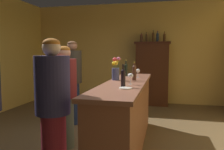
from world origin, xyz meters
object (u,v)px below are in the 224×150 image
at_px(display_bottle_midright, 158,37).
at_px(wine_glass_front, 138,71).
at_px(wine_bottle_merlot, 126,69).
at_px(flower_arrangement, 116,70).
at_px(display_bottle_left, 141,38).
at_px(patron_in_navy, 73,79).
at_px(display_bottle_center, 153,37).
at_px(patron_by_cabinet, 65,93).
at_px(cheese_plate, 126,88).
at_px(bar_counter, 126,115).
at_px(wine_bottle_syrah, 134,72).
at_px(display_cabinet, 152,72).
at_px(display_bottle_right, 164,37).
at_px(wine_bottle_chardonnay, 123,77).
at_px(wine_glass_mid, 131,76).
at_px(patron_redhead, 53,108).
at_px(display_bottle_midleft, 147,37).

bearing_deg(display_bottle_midright, wine_glass_front, -96.03).
relative_size(wine_bottle_merlot, flower_arrangement, 0.82).
relative_size(flower_arrangement, display_bottle_left, 1.36).
xyz_separation_m(wine_bottle_merlot, patron_in_navy, (-1.15, 0.12, -0.23)).
height_order(display_bottle_center, patron_by_cabinet, display_bottle_center).
bearing_deg(cheese_plate, patron_in_navy, 130.42).
xyz_separation_m(bar_counter, display_bottle_center, (0.25, 3.15, 1.43)).
relative_size(wine_bottle_syrah, display_bottle_center, 0.93).
bearing_deg(display_cabinet, wine_bottle_syrah, -92.70).
bearing_deg(wine_bottle_merlot, display_bottle_right, 72.89).
bearing_deg(patron_by_cabinet, patron_in_navy, 111.17).
relative_size(wine_bottle_chardonnay, display_bottle_midright, 0.97).
bearing_deg(display_bottle_right, wine_glass_mid, -97.50).
xyz_separation_m(cheese_plate, display_bottle_center, (0.14, 3.80, 0.90)).
height_order(wine_glass_front, display_bottle_left, display_bottle_left).
bearing_deg(display_bottle_midright, patron_redhead, -102.71).
xyz_separation_m(cheese_plate, patron_in_navy, (-1.40, 1.64, -0.11)).
xyz_separation_m(wine_glass_mid, patron_in_navy, (-1.40, 1.25, -0.22)).
distance_m(wine_bottle_syrah, cheese_plate, 0.87).
relative_size(bar_counter, wine_glass_mid, 17.76).
height_order(wine_bottle_syrah, patron_in_navy, patron_in_navy).
bearing_deg(bar_counter, wine_bottle_syrah, 65.37).
xyz_separation_m(display_cabinet, wine_bottle_chardonnay, (-0.19, -3.67, 0.25)).
relative_size(display_cabinet, cheese_plate, 10.97).
xyz_separation_m(wine_glass_front, patron_in_navy, (-1.40, 0.34, -0.22)).
bearing_deg(wine_glass_mid, bar_counter, 112.62).
height_order(cheese_plate, display_bottle_right, display_bottle_right).
bearing_deg(display_bottle_center, display_bottle_left, 180.00).
bearing_deg(patron_by_cabinet, display_bottle_left, 79.80).
xyz_separation_m(wine_glass_mid, flower_arrangement, (-0.31, 0.45, 0.05)).
xyz_separation_m(display_bottle_midright, display_bottle_right, (0.19, 0.00, -0.01)).
height_order(wine_bottle_syrah, display_bottle_left, display_bottle_left).
bearing_deg(display_bottle_midright, bar_counter, -96.72).
bearing_deg(wine_glass_mid, display_cabinet, 87.84).
bearing_deg(flower_arrangement, wine_glass_front, 56.59).
distance_m(bar_counter, patron_in_navy, 1.68).
relative_size(display_bottle_midleft, display_bottle_right, 0.99).
bearing_deg(patron_in_navy, flower_arrangement, 13.06).
bearing_deg(bar_counter, display_bottle_midright, 83.28).
xyz_separation_m(cheese_plate, display_bottle_midright, (0.27, 3.80, 0.89)).
bearing_deg(display_bottle_midright, wine_bottle_chardonnay, -95.03).
relative_size(cheese_plate, patron_by_cabinet, 0.10).
relative_size(wine_bottle_chardonnay, wine_glass_front, 1.89).
distance_m(display_bottle_center, patron_in_navy, 2.83).
bearing_deg(bar_counter, wine_glass_mid, -67.38).
distance_m(display_bottle_left, patron_redhead, 4.49).
distance_m(display_bottle_left, display_bottle_midright, 0.45).
relative_size(display_cabinet, display_bottle_center, 5.59).
distance_m(display_bottle_left, patron_in_navy, 2.66).
height_order(display_cabinet, display_bottle_midright, display_bottle_midright).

